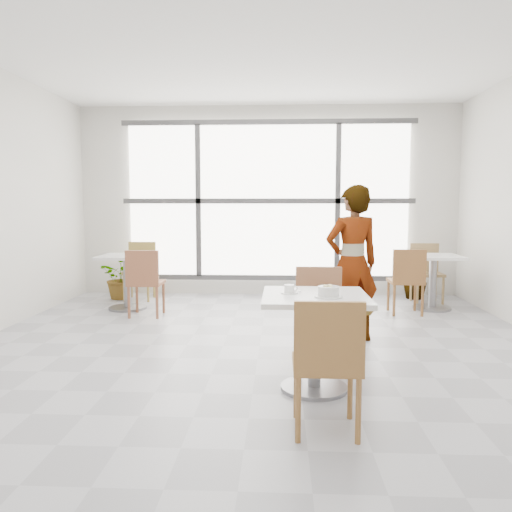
{
  "coord_description": "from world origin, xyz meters",
  "views": [
    {
      "loc": [
        0.21,
        -4.58,
        1.43
      ],
      "look_at": [
        0.0,
        -0.3,
        1.0
      ],
      "focal_mm": 35.38,
      "sensor_mm": 36.0,
      "label": 1
    }
  ],
  "objects_px": {
    "person": "(352,264)",
    "plant_left": "(122,277)",
    "main_table": "(315,324)",
    "chair_near": "(327,357)",
    "chair_far": "(319,309)",
    "bg_table_left": "(127,274)",
    "bg_chair_right_near": "(407,277)",
    "plant_right": "(415,278)",
    "bg_table_right": "(433,274)",
    "bg_chair_left_near": "(145,278)",
    "bg_chair_left_far": "(141,266)",
    "bg_chair_right_far": "(426,269)",
    "coffee_cup": "(290,290)",
    "oatmeal_bowl": "(328,291)"
  },
  "relations": [
    {
      "from": "person",
      "to": "plant_left",
      "type": "distance_m",
      "value": 3.92
    },
    {
      "from": "main_table",
      "to": "person",
      "type": "relative_size",
      "value": 0.49
    },
    {
      "from": "chair_near",
      "to": "chair_far",
      "type": "xyz_separation_m",
      "value": [
        0.06,
        1.46,
        0.0
      ]
    },
    {
      "from": "person",
      "to": "bg_table_left",
      "type": "height_order",
      "value": "person"
    },
    {
      "from": "bg_chair_right_near",
      "to": "plant_left",
      "type": "bearing_deg",
      "value": -12.95
    },
    {
      "from": "chair_near",
      "to": "person",
      "type": "bearing_deg",
      "value": -101.55
    },
    {
      "from": "plant_right",
      "to": "bg_table_right",
      "type": "bearing_deg",
      "value": -87.54
    },
    {
      "from": "chair_far",
      "to": "plant_right",
      "type": "bearing_deg",
      "value": 62.41
    },
    {
      "from": "bg_chair_left_near",
      "to": "bg_chair_left_far",
      "type": "bearing_deg",
      "value": -72.22
    },
    {
      "from": "chair_near",
      "to": "bg_chair_right_far",
      "type": "relative_size",
      "value": 1.0
    },
    {
      "from": "bg_table_left",
      "to": "bg_chair_right_far",
      "type": "relative_size",
      "value": 0.86
    },
    {
      "from": "chair_far",
      "to": "bg_chair_left_near",
      "type": "height_order",
      "value": "same"
    },
    {
      "from": "coffee_cup",
      "to": "plant_left",
      "type": "relative_size",
      "value": 0.24
    },
    {
      "from": "oatmeal_bowl",
      "to": "bg_chair_left_far",
      "type": "xyz_separation_m",
      "value": [
        -2.5,
        3.84,
        -0.29
      ]
    },
    {
      "from": "bg_table_right",
      "to": "bg_chair_right_near",
      "type": "xyz_separation_m",
      "value": [
        -0.45,
        -0.4,
        0.01
      ]
    },
    {
      "from": "bg_table_left",
      "to": "bg_chair_right_near",
      "type": "height_order",
      "value": "bg_chair_right_near"
    },
    {
      "from": "chair_near",
      "to": "plant_right",
      "type": "xyz_separation_m",
      "value": [
        1.78,
        4.74,
        -0.18
      ]
    },
    {
      "from": "bg_chair_right_far",
      "to": "plant_right",
      "type": "relative_size",
      "value": 1.36
    },
    {
      "from": "bg_table_left",
      "to": "bg_chair_left_near",
      "type": "distance_m",
      "value": 0.62
    },
    {
      "from": "chair_near",
      "to": "bg_table_right",
      "type": "height_order",
      "value": "chair_near"
    },
    {
      "from": "person",
      "to": "bg_chair_right_far",
      "type": "relative_size",
      "value": 1.89
    },
    {
      "from": "plant_right",
      "to": "main_table",
      "type": "bearing_deg",
      "value": -114.51
    },
    {
      "from": "plant_left",
      "to": "main_table",
      "type": "bearing_deg",
      "value": -53.96
    },
    {
      "from": "bg_chair_left_far",
      "to": "plant_right",
      "type": "height_order",
      "value": "bg_chair_left_far"
    },
    {
      "from": "chair_near",
      "to": "bg_chair_left_far",
      "type": "distance_m",
      "value": 5.14
    },
    {
      "from": "bg_table_right",
      "to": "person",
      "type": "bearing_deg",
      "value": -128.38
    },
    {
      "from": "chair_far",
      "to": "bg_chair_left_near",
      "type": "xyz_separation_m",
      "value": [
        -2.09,
        1.8,
        0.0
      ]
    },
    {
      "from": "chair_far",
      "to": "bg_table_right",
      "type": "bearing_deg",
      "value": 55.04
    },
    {
      "from": "oatmeal_bowl",
      "to": "bg_chair_left_near",
      "type": "distance_m",
      "value": 3.33
    },
    {
      "from": "person",
      "to": "bg_chair_left_near",
      "type": "bearing_deg",
      "value": -41.05
    },
    {
      "from": "bg_chair_right_far",
      "to": "plant_right",
      "type": "bearing_deg",
      "value": 104.89
    },
    {
      "from": "chair_near",
      "to": "bg_chair_left_far",
      "type": "height_order",
      "value": "same"
    },
    {
      "from": "bg_table_right",
      "to": "plant_left",
      "type": "relative_size",
      "value": 1.12
    },
    {
      "from": "bg_chair_left_near",
      "to": "coffee_cup",
      "type": "bearing_deg",
      "value": 126.66
    },
    {
      "from": "bg_chair_left_near",
      "to": "oatmeal_bowl",
      "type": "bearing_deg",
      "value": 129.08
    },
    {
      "from": "oatmeal_bowl",
      "to": "bg_table_left",
      "type": "distance_m",
      "value": 3.96
    },
    {
      "from": "bg_table_right",
      "to": "bg_chair_right_far",
      "type": "relative_size",
      "value": 0.86
    },
    {
      "from": "bg_chair_right_near",
      "to": "plant_right",
      "type": "height_order",
      "value": "bg_chair_right_near"
    },
    {
      "from": "coffee_cup",
      "to": "oatmeal_bowl",
      "type": "bearing_deg",
      "value": -27.44
    },
    {
      "from": "main_table",
      "to": "bg_chair_right_near",
      "type": "distance_m",
      "value": 3.09
    },
    {
      "from": "main_table",
      "to": "chair_far",
      "type": "bearing_deg",
      "value": 82.72
    },
    {
      "from": "coffee_cup",
      "to": "plant_right",
      "type": "height_order",
      "value": "coffee_cup"
    },
    {
      "from": "chair_near",
      "to": "oatmeal_bowl",
      "type": "xyz_separation_m",
      "value": [
        0.07,
        0.69,
        0.29
      ]
    },
    {
      "from": "person",
      "to": "bg_chair_right_far",
      "type": "height_order",
      "value": "person"
    },
    {
      "from": "main_table",
      "to": "bg_table_left",
      "type": "relative_size",
      "value": 1.07
    },
    {
      "from": "main_table",
      "to": "chair_far",
      "type": "height_order",
      "value": "chair_far"
    },
    {
      "from": "person",
      "to": "plant_right",
      "type": "bearing_deg",
      "value": -136.96
    },
    {
      "from": "oatmeal_bowl",
      "to": "bg_chair_right_near",
      "type": "relative_size",
      "value": 0.24
    },
    {
      "from": "bg_chair_right_near",
      "to": "chair_near",
      "type": "bearing_deg",
      "value": 69.11
    },
    {
      "from": "bg_table_right",
      "to": "bg_chair_right_near",
      "type": "distance_m",
      "value": 0.6
    }
  ]
}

